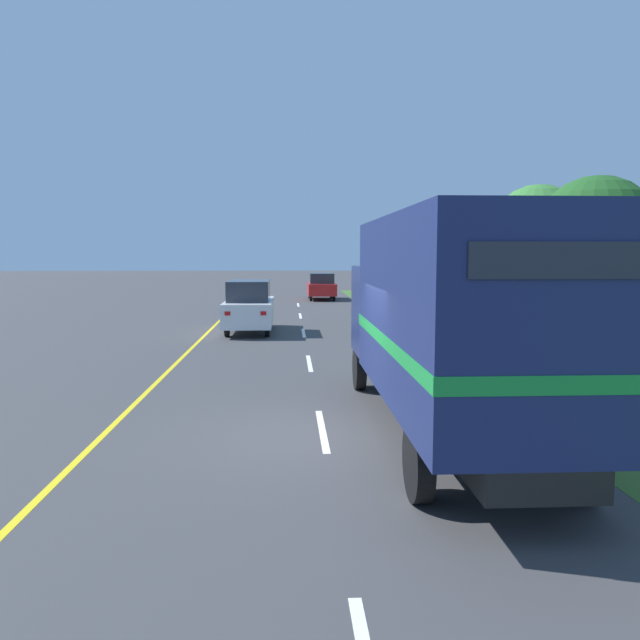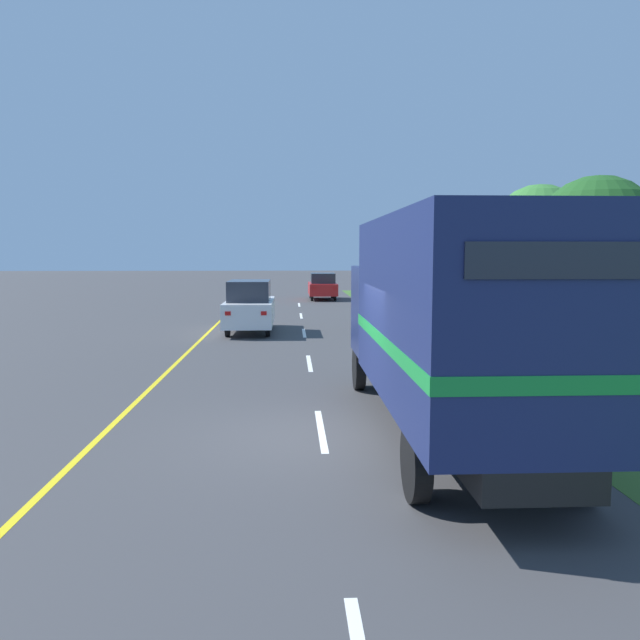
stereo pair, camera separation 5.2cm
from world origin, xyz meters
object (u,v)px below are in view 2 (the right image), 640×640
object	(u,v)px
lead_car_red_ahead	(322,286)
roadside_tree_near	(596,237)
roadside_tree_mid	(539,234)
highway_sign	(535,293)
lead_car_white	(250,306)
horse_trailer_truck	(450,318)
delineator_post	(507,373)

from	to	relation	value
lead_car_red_ahead	roadside_tree_near	distance (m)	21.79
roadside_tree_mid	lead_car_red_ahead	bearing A→B (deg)	132.91
highway_sign	roadside_tree_mid	xyz separation A→B (m)	(5.06, 12.47, 2.12)
lead_car_red_ahead	roadside_tree_mid	xyz separation A→B (m)	(10.05, -10.81, 3.10)
lead_car_white	highway_sign	distance (m)	10.82
lead_car_white	horse_trailer_truck	bearing A→B (deg)	-73.88
highway_sign	roadside_tree_near	world-z (taller)	roadside_tree_near
horse_trailer_truck	roadside_tree_near	xyz separation A→B (m)	(7.94, 11.24, 1.59)
lead_car_red_ahead	roadside_tree_mid	bearing A→B (deg)	-47.09
roadside_tree_near	roadside_tree_mid	bearing A→B (deg)	79.70
roadside_tree_near	horse_trailer_truck	bearing A→B (deg)	-125.26
horse_trailer_truck	highway_sign	xyz separation A→B (m)	(4.55, 7.89, -0.12)
highway_sign	roadside_tree_near	size ratio (longest dim) A/B	0.52
roadside_tree_mid	delineator_post	world-z (taller)	roadside_tree_mid
roadside_tree_near	delineator_post	size ratio (longest dim) A/B	5.99
horse_trailer_truck	lead_car_white	bearing A→B (deg)	106.12
lead_car_white	delineator_post	xyz separation A→B (m)	(6.19, -11.29, -0.50)
roadside_tree_near	roadside_tree_mid	xyz separation A→B (m)	(1.66, 9.13, 0.41)
horse_trailer_truck	lead_car_red_ahead	size ratio (longest dim) A/B	2.12
highway_sign	delineator_post	bearing A→B (deg)	-117.05
lead_car_red_ahead	roadside_tree_near	size ratio (longest dim) A/B	0.71
lead_car_red_ahead	delineator_post	size ratio (longest dim) A/B	4.24
roadside_tree_near	highway_sign	bearing A→B (deg)	-135.45
roadside_tree_mid	horse_trailer_truck	bearing A→B (deg)	-115.25
horse_trailer_truck	lead_car_white	world-z (taller)	horse_trailer_truck
lead_car_red_ahead	delineator_post	bearing A→B (deg)	-84.94
lead_car_white	roadside_tree_mid	size ratio (longest dim) A/B	0.72
horse_trailer_truck	roadside_tree_mid	bearing A→B (deg)	64.75
roadside_tree_mid	highway_sign	bearing A→B (deg)	-112.07
delineator_post	horse_trailer_truck	bearing A→B (deg)	-124.31
lead_car_red_ahead	roadside_tree_near	world-z (taller)	roadside_tree_near
highway_sign	roadside_tree_mid	distance (m)	13.62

